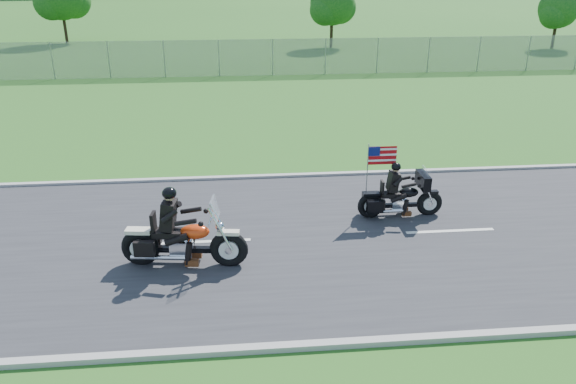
{
  "coord_description": "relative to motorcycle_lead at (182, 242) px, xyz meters",
  "views": [
    {
      "loc": [
        -1.11,
        -11.88,
        6.29
      ],
      "look_at": [
        -0.0,
        0.0,
        1.24
      ],
      "focal_mm": 35.0,
      "sensor_mm": 36.0,
      "label": 1
    }
  ],
  "objects": [
    {
      "name": "motorcycle_follow",
      "position": [
        5.39,
        2.0,
        -0.07
      ],
      "size": [
        2.24,
        0.73,
        1.87
      ],
      "rotation": [
        0.0,
        0.0,
        0.0
      ],
      "color": "black",
      "rests_on": "ground"
    },
    {
      "name": "tree_fence_far",
      "position": [
        24.44,
        29.03,
        2.05
      ],
      "size": [
        3.08,
        2.87,
        4.2
      ],
      "color": "#382316",
      "rests_on": "ground"
    },
    {
      "name": "curb_south",
      "position": [
        2.4,
        -3.06,
        -0.54
      ],
      "size": [
        120.0,
        0.18,
        0.12
      ],
      "primitive_type": "cube",
      "color": "#9E9B93",
      "rests_on": "ground"
    },
    {
      "name": "fence",
      "position": [
        -2.6,
        20.99,
        0.41
      ],
      "size": [
        60.0,
        0.03,
        2.0
      ],
      "primitive_type": "cube",
      "color": "gray",
      "rests_on": "ground"
    },
    {
      "name": "curb_north",
      "position": [
        2.4,
        5.04,
        -0.54
      ],
      "size": [
        120.0,
        0.18,
        0.12
      ],
      "primitive_type": "cube",
      "color": "#9E9B93",
      "rests_on": "ground"
    },
    {
      "name": "road",
      "position": [
        2.4,
        0.99,
        -0.57
      ],
      "size": [
        120.0,
        8.0,
        0.04
      ],
      "primitive_type": "cube",
      "color": "#28282B",
      "rests_on": "ground"
    },
    {
      "name": "ground",
      "position": [
        2.4,
        0.99,
        -0.59
      ],
      "size": [
        420.0,
        420.0,
        0.0
      ],
      "primitive_type": "plane",
      "color": "#1F4D18",
      "rests_on": "ground"
    },
    {
      "name": "tree_fence_near",
      "position": [
        8.44,
        31.03,
        2.39
      ],
      "size": [
        3.52,
        3.28,
        4.75
      ],
      "color": "#382316",
      "rests_on": "ground"
    },
    {
      "name": "motorcycle_lead",
      "position": [
        0.0,
        0.0,
        0.0
      ],
      "size": [
        2.78,
        0.89,
        1.87
      ],
      "rotation": [
        0.0,
        0.0,
        -0.12
      ],
      "color": "black",
      "rests_on": "ground"
    }
  ]
}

